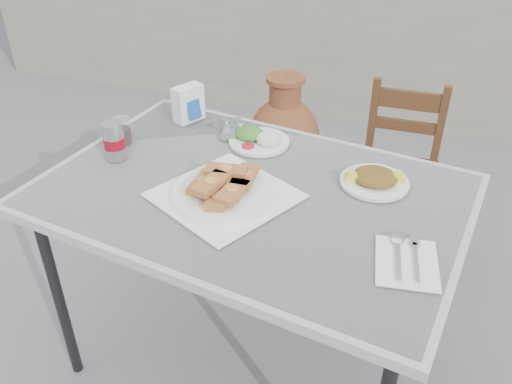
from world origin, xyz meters
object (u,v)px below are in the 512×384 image
(salad_chopped_plate, at_px, (375,179))
(pide_plate, at_px, (224,186))
(soda_can, at_px, (114,141))
(chair, at_px, (397,171))
(cafe_table, at_px, (251,203))
(salad_rice_plate, at_px, (258,138))
(napkin_holder, at_px, (188,103))
(terracotta_urn, at_px, (284,141))
(condiment_caddy, at_px, (235,131))
(cola_glass, at_px, (123,132))

(salad_chopped_plate, bearing_deg, pide_plate, -151.91)
(soda_can, height_order, chair, soda_can)
(cafe_table, xyz_separation_m, pide_plate, (-0.06, -0.07, 0.09))
(salad_rice_plate, height_order, chair, salad_rice_plate)
(salad_rice_plate, relative_size, chair, 0.27)
(cafe_table, xyz_separation_m, napkin_holder, (-0.41, 0.39, 0.13))
(terracotta_urn, bearing_deg, condiment_caddy, -84.94)
(pide_plate, relative_size, condiment_caddy, 4.30)
(pide_plate, bearing_deg, condiment_caddy, 106.86)
(cola_glass, bearing_deg, condiment_caddy, 25.90)
(cola_glass, xyz_separation_m, chair, (0.95, 0.82, -0.44))
(salad_chopped_plate, xyz_separation_m, condiment_caddy, (-0.55, 0.15, 0.01))
(pide_plate, height_order, salad_chopped_plate, pide_plate)
(cafe_table, bearing_deg, soda_can, 177.10)
(cafe_table, relative_size, pide_plate, 2.87)
(napkin_holder, distance_m, condiment_caddy, 0.24)
(chair, bearing_deg, condiment_caddy, -133.93)
(pide_plate, xyz_separation_m, terracotta_urn, (-0.20, 1.30, -0.53))
(salad_rice_plate, xyz_separation_m, napkin_holder, (-0.33, 0.09, 0.05))
(cola_glass, bearing_deg, chair, 40.68)
(salad_rice_plate, distance_m, chair, 0.91)
(soda_can, height_order, napkin_holder, napkin_holder)
(salad_rice_plate, bearing_deg, napkin_holder, 164.40)
(pide_plate, distance_m, cola_glass, 0.53)
(salad_chopped_plate, height_order, condiment_caddy, condiment_caddy)
(napkin_holder, relative_size, terracotta_urn, 0.20)
(napkin_holder, bearing_deg, salad_chopped_plate, 9.75)
(cafe_table, relative_size, soda_can, 10.95)
(cafe_table, height_order, condiment_caddy, condiment_caddy)
(cafe_table, height_order, terracotta_urn, cafe_table)
(chair, height_order, terracotta_urn, chair)
(condiment_caddy, xyz_separation_m, chair, (0.58, 0.64, -0.42))
(pide_plate, relative_size, soda_can, 3.82)
(condiment_caddy, height_order, terracotta_urn, condiment_caddy)
(cafe_table, distance_m, cola_glass, 0.58)
(salad_rice_plate, bearing_deg, terracotta_urn, 100.91)
(pide_plate, bearing_deg, terracotta_urn, 98.62)
(terracotta_urn, bearing_deg, soda_can, -102.07)
(salad_rice_plate, bearing_deg, cafe_table, -74.90)
(salad_rice_plate, distance_m, napkin_holder, 0.34)
(salad_chopped_plate, relative_size, terracotta_urn, 0.32)
(salad_chopped_plate, relative_size, condiment_caddy, 1.90)
(salad_chopped_plate, distance_m, napkin_holder, 0.81)
(soda_can, bearing_deg, cola_glass, 107.94)
(salad_rice_plate, bearing_deg, condiment_caddy, 170.98)
(cola_glass, distance_m, chair, 1.33)
(pide_plate, height_order, soda_can, soda_can)
(condiment_caddy, xyz_separation_m, terracotta_urn, (-0.08, 0.92, -0.52))
(cola_glass, relative_size, chair, 0.12)
(chair, bearing_deg, napkin_holder, -146.87)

